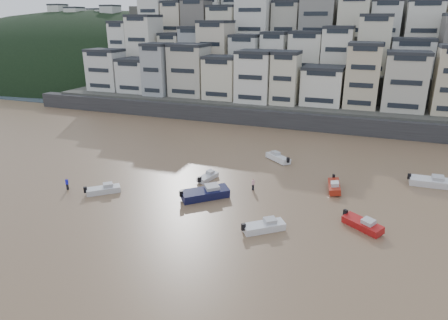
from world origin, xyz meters
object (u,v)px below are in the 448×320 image
at_px(boat_f, 208,176).
at_px(person_blue, 67,184).
at_px(boat_j, 103,189).
at_px(boat_h, 278,157).
at_px(boat_b, 363,223).
at_px(boat_c, 205,192).
at_px(boat_e, 334,185).
at_px(boat_a, 264,225).
at_px(boat_g, 431,181).
at_px(person_pink, 253,184).

relative_size(boat_f, person_blue, 2.44).
height_order(boat_j, boat_h, boat_h).
bearing_deg(boat_h, boat_b, 165.38).
xyz_separation_m(boat_f, person_blue, (-16.83, -10.06, 0.29)).
height_order(boat_h, person_blue, person_blue).
bearing_deg(boat_c, boat_e, -12.93).
bearing_deg(boat_f, boat_e, -68.38).
bearing_deg(boat_f, boat_j, 142.00).
bearing_deg(boat_h, boat_e, 176.72).
relative_size(boat_c, boat_j, 1.42).
bearing_deg(person_blue, boat_a, -3.04).
bearing_deg(boat_j, boat_g, -17.78).
bearing_deg(boat_f, boat_c, -147.42).
height_order(boat_b, boat_j, boat_b).
bearing_deg(person_pink, boat_g, 23.53).
distance_m(boat_a, person_pink, 11.26).
relative_size(boat_j, boat_f, 1.14).
xyz_separation_m(boat_a, person_pink, (-4.36, 10.38, 0.16)).
height_order(boat_b, boat_e, boat_e).
bearing_deg(boat_g, boat_b, -119.15).
distance_m(boat_b, person_blue, 38.76).
bearing_deg(boat_a, boat_h, 60.66).
distance_m(boat_g, boat_h, 22.74).
bearing_deg(person_blue, boat_c, 11.73).
bearing_deg(person_blue, boat_h, 41.52).
distance_m(boat_j, boat_f, 14.75).
bearing_deg(boat_f, boat_g, -60.79).
relative_size(boat_f, boat_e, 0.82).
bearing_deg(boat_f, person_pink, -86.46).
relative_size(boat_b, boat_f, 1.21).
bearing_deg(boat_j, boat_e, -18.90).
bearing_deg(boat_b, person_blue, -140.98).
bearing_deg(boat_h, person_blue, 80.15).
bearing_deg(boat_e, boat_f, -90.14).
distance_m(boat_c, boat_h, 18.63).
height_order(boat_c, boat_b, boat_c).
relative_size(boat_a, boat_e, 1.00).
relative_size(boat_e, person_blue, 2.97).
height_order(boat_j, person_pink, person_pink).
xyz_separation_m(boat_h, boat_e, (9.99, -8.97, -0.02)).
bearing_deg(person_blue, boat_b, 4.20).
relative_size(boat_c, boat_f, 1.62).
bearing_deg(boat_b, boat_h, 161.57).
height_order(boat_j, person_blue, person_blue).
distance_m(boat_h, person_blue, 32.79).
distance_m(boat_j, person_pink, 20.37).
height_order(boat_c, boat_e, boat_c).
bearing_deg(boat_g, boat_f, -165.12).
xyz_separation_m(boat_c, person_blue, (-19.01, -3.95, -0.07)).
distance_m(boat_f, person_blue, 19.61).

